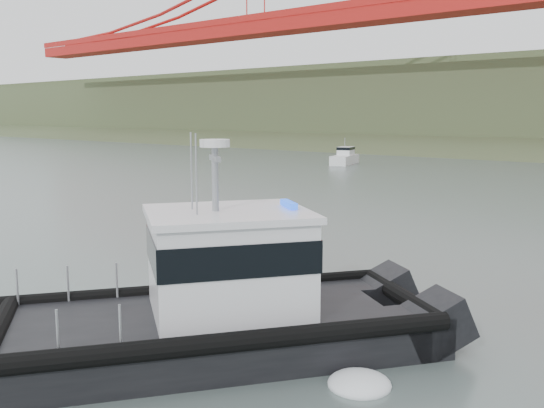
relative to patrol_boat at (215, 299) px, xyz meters
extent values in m
plane|color=#495754|center=(-6.50, 1.89, -1.49)|extent=(400.00, 400.00, 0.00)
cube|color=black|center=(-1.34, 0.71, -1.02)|extent=(8.15, 10.88, 1.33)
cube|color=black|center=(1.13, -1.00, -1.02)|extent=(8.15, 10.88, 1.33)
cube|color=black|center=(-0.42, -0.61, -0.49)|extent=(9.66, 11.21, 0.28)
cube|color=white|center=(0.21, 0.31, 0.93)|extent=(5.02, 5.19, 2.56)
cube|color=black|center=(0.21, 0.31, 1.39)|extent=(5.11, 5.28, 0.83)
cube|color=white|center=(0.21, 0.31, 2.29)|extent=(5.33, 5.50, 0.18)
cylinder|color=gray|center=(0.02, 0.03, 3.20)|extent=(0.18, 0.18, 2.00)
cylinder|color=white|center=(0.02, 0.03, 4.15)|extent=(0.78, 0.78, 0.20)
cube|color=white|center=(-31.56, 54.46, -0.96)|extent=(3.89, 6.69, 1.27)
cube|color=white|center=(-31.72, 54.97, 0.10)|extent=(2.37, 2.93, 1.27)
cube|color=black|center=(-31.72, 54.97, 0.52)|extent=(2.43, 2.99, 0.37)
cylinder|color=gray|center=(-31.56, 54.46, 1.26)|extent=(0.08, 0.08, 1.27)
camera|label=1|loc=(11.21, -11.00, 4.89)|focal=40.00mm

